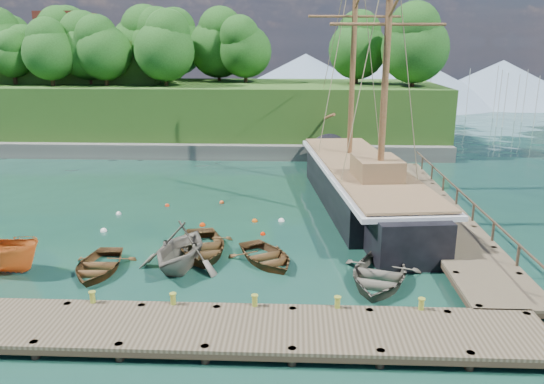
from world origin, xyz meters
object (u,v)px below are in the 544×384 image
Objects in this scene: cabin_boat_white at (421,248)px; rowboat_1 at (181,268)px; rowboat_2 at (202,253)px; rowboat_0 at (98,271)px; rowboat_3 at (378,283)px; rowboat_4 at (266,262)px; schooner at (362,188)px.

rowboat_1 is at bearing -170.00° from cabin_boat_white.
rowboat_1 is 0.93× the size of rowboat_2.
cabin_boat_white is at bearing 11.05° from rowboat_0.
rowboat_4 is at bearing 174.17° from rowboat_3.
rowboat_1 is at bearing -139.55° from schooner.
schooner reaches higher than cabin_boat_white.
rowboat_0 is 7.57m from rowboat_4.
cabin_boat_white is at bearing 72.10° from rowboat_3.
rowboat_4 is at bearing -127.47° from schooner.
rowboat_0 is 0.84× the size of rowboat_2.
rowboat_3 is at bearing -4.54° from rowboat_0.
rowboat_0 reaches higher than rowboat_4.
schooner reaches higher than rowboat_4.
rowboat_1 reaches higher than rowboat_4.
rowboat_2 reaches higher than rowboat_0.
rowboat_0 is 3.65m from rowboat_1.
cabin_boat_white reaches higher than rowboat_4.
rowboat_2 is 3.31m from rowboat_4.
rowboat_2 is at bearing -142.89° from schooner.
rowboat_2 is at bearing 176.49° from rowboat_3.
cabin_boat_white is (10.77, 1.15, 0.00)m from rowboat_2.
rowboat_2 reaches higher than rowboat_4.
rowboat_2 is 0.17× the size of schooner.
rowboat_3 is at bearing -100.05° from schooner.
rowboat_2 is 8.56m from rowboat_3.
rowboat_1 is 1.87m from rowboat_2.
schooner is at bearing 102.02° from cabin_boat_white.
rowboat_2 is at bearing 26.40° from rowboat_0.
cabin_boat_white is at bearing -6.50° from rowboat_2.
rowboat_1 is at bearing -171.22° from rowboat_3.
schooner reaches higher than rowboat_3.
rowboat_0 is at bearing 160.13° from rowboat_4.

